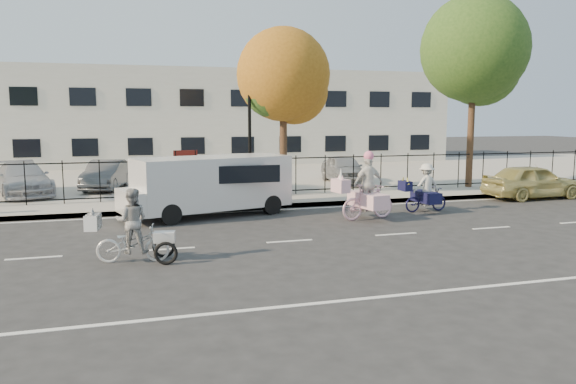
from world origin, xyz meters
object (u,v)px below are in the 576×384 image
object	(u,v)px
lamppost	(250,117)
lot_car_d	(344,169)
unicorn_bike	(367,194)
lot_car_a	(23,179)
zebra_trike	(133,234)
bull_bike	(425,192)
white_van	(209,183)
lot_car_c	(106,175)
gold_sedan	(532,181)

from	to	relation	value
lamppost	lot_car_d	world-z (taller)	lamppost
unicorn_bike	lot_car_a	xyz separation A→B (m)	(-10.85, 7.64, -0.01)
zebra_trike	bull_bike	world-z (taller)	zebra_trike
white_van	lot_car_c	size ratio (longest dim) A/B	1.56
lot_car_d	zebra_trike	bearing A→B (deg)	-124.15
white_van	bull_bike	bearing A→B (deg)	-25.59
lamppost	bull_bike	world-z (taller)	lamppost
unicorn_bike	lot_car_a	bearing A→B (deg)	44.84
unicorn_bike	gold_sedan	bearing A→B (deg)	-84.09
bull_bike	gold_sedan	xyz separation A→B (m)	(5.49, 1.49, 0.02)
lot_car_c	unicorn_bike	bearing A→B (deg)	-34.41
bull_bike	lot_car_a	size ratio (longest dim) A/B	0.40
bull_bike	lot_car_a	world-z (taller)	bull_bike
bull_bike	gold_sedan	distance (m)	5.69
bull_bike	lot_car_a	distance (m)	14.98
white_van	gold_sedan	xyz separation A→B (m)	(12.48, 0.23, -0.38)
lamppost	lot_car_c	distance (m)	6.94
lamppost	white_van	distance (m)	3.77
zebra_trike	unicorn_bike	bearing A→B (deg)	-55.16
unicorn_bike	bull_bike	world-z (taller)	unicorn_bike
lot_car_c	lot_car_d	distance (m)	10.33
zebra_trike	gold_sedan	xyz separation A→B (m)	(14.95, 5.48, 0.03)
lamppost	lot_car_c	xyz separation A→B (m)	(-5.19, 3.95, -2.36)
lamppost	white_van	bearing A→B (deg)	-126.67
zebra_trike	lot_car_a	world-z (taller)	zebra_trike
gold_sedan	lot_car_c	size ratio (longest dim) A/B	1.07
unicorn_bike	lot_car_a	world-z (taller)	unicorn_bike
lamppost	gold_sedan	world-z (taller)	lamppost
zebra_trike	lamppost	bearing A→B (deg)	-19.07
unicorn_bike	lot_car_c	world-z (taller)	unicorn_bike
gold_sedan	lot_car_c	xyz separation A→B (m)	(-15.78, 6.25, 0.09)
gold_sedan	lot_car_a	distance (m)	19.55
lot_car_c	bull_bike	bearing A→B (deg)	-23.97
lamppost	lot_car_c	bearing A→B (deg)	142.70
unicorn_bike	gold_sedan	size ratio (longest dim) A/B	0.55
gold_sedan	lot_car_d	bearing A→B (deg)	42.13
lamppost	white_van	xyz separation A→B (m)	(-1.88, -2.53, -2.07)
lamppost	lot_car_d	distance (m)	6.60
lot_car_a	zebra_trike	bearing A→B (deg)	-87.84
lot_car_c	lot_car_d	bearing A→B (deg)	10.16
unicorn_bike	white_van	size ratio (longest dim) A/B	0.38
white_van	lot_car_d	distance (m)	9.22
bull_bike	white_van	distance (m)	7.11
bull_bike	gold_sedan	bearing A→B (deg)	-77.91
zebra_trike	unicorn_bike	world-z (taller)	unicorn_bike
lamppost	zebra_trike	world-z (taller)	lamppost
lot_car_c	lot_car_d	world-z (taller)	lot_car_d
zebra_trike	lot_car_a	size ratio (longest dim) A/B	0.45
lot_car_c	zebra_trike	bearing A→B (deg)	-72.95
bull_bike	lot_car_d	xyz separation A→B (m)	(0.02, 7.24, 0.13)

